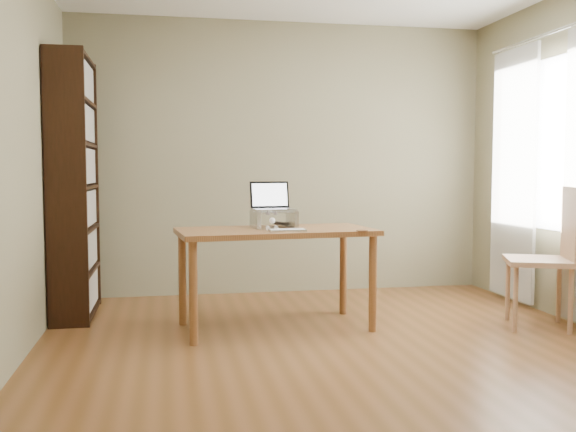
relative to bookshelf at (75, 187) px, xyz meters
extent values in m
cube|color=brown|center=(1.83, -1.55, -1.06)|extent=(4.00, 4.50, 0.02)
cube|color=#7D7654|center=(1.83, 0.71, 0.25)|extent=(4.00, 0.02, 2.60)
cube|color=#7D7654|center=(1.83, -3.81, 0.25)|extent=(4.00, 0.02, 2.60)
cube|color=#7D7654|center=(-0.18, -1.55, 0.25)|extent=(0.02, 4.50, 2.60)
cube|color=white|center=(3.81, -0.75, 0.35)|extent=(0.01, 1.80, 1.40)
cube|color=black|center=(-0.01, -0.43, 0.00)|extent=(0.30, 0.04, 2.10)
cube|color=black|center=(-0.01, 0.43, 0.00)|extent=(0.30, 0.04, 2.10)
cube|color=black|center=(-0.15, 0.00, 0.00)|extent=(0.02, 0.90, 2.10)
cube|color=black|center=(-0.01, 0.00, -1.02)|extent=(0.30, 0.84, 0.02)
cube|color=black|center=(0.02, 0.00, -0.85)|extent=(0.20, 0.78, 0.28)
cube|color=black|center=(-0.01, 0.00, -0.68)|extent=(0.30, 0.84, 0.03)
cube|color=black|center=(0.02, 0.00, -0.51)|extent=(0.20, 0.78, 0.28)
cube|color=black|center=(-0.01, 0.00, -0.34)|extent=(0.30, 0.84, 0.02)
cube|color=black|center=(0.02, 0.00, -0.17)|extent=(0.20, 0.78, 0.28)
cube|color=black|center=(-0.01, 0.00, 0.00)|extent=(0.30, 0.84, 0.02)
cube|color=black|center=(0.02, 0.00, 0.17)|extent=(0.20, 0.78, 0.28)
cube|color=black|center=(-0.01, 0.00, 0.34)|extent=(0.30, 0.84, 0.02)
cube|color=black|center=(0.02, 0.00, 0.51)|extent=(0.20, 0.78, 0.28)
cube|color=black|center=(-0.01, 0.00, 0.68)|extent=(0.30, 0.84, 0.02)
cube|color=black|center=(0.02, 0.00, 0.85)|extent=(0.20, 0.78, 0.28)
cube|color=black|center=(-0.01, 0.00, 1.02)|extent=(0.30, 0.84, 0.03)
cube|color=white|center=(3.75, -0.20, 0.10)|extent=(0.03, 0.70, 2.20)
cylinder|color=silver|center=(3.75, -0.75, 1.23)|extent=(0.03, 1.90, 0.03)
cube|color=brown|center=(1.53, -0.72, -0.32)|extent=(1.50, 0.85, 0.04)
cylinder|color=brown|center=(0.87, -0.42, -0.70)|extent=(0.06, 0.06, 0.71)
cylinder|color=brown|center=(2.18, -0.42, -0.70)|extent=(0.06, 0.06, 0.71)
cylinder|color=brown|center=(0.87, -1.02, -0.70)|extent=(0.06, 0.06, 0.71)
cylinder|color=brown|center=(2.18, -1.02, -0.70)|extent=(0.06, 0.06, 0.71)
cube|color=silver|center=(1.38, -0.64, -0.24)|extent=(0.03, 0.25, 0.12)
cube|color=silver|center=(1.67, -0.64, -0.24)|extent=(0.03, 0.25, 0.12)
cube|color=silver|center=(1.53, -0.64, -0.17)|extent=(0.32, 0.25, 0.01)
cube|color=silver|center=(1.53, -0.64, -0.16)|extent=(0.33, 0.24, 0.02)
cube|color=black|center=(1.53, -0.51, -0.05)|extent=(0.31, 0.07, 0.20)
cube|color=white|center=(1.53, -0.52, -0.05)|extent=(0.28, 0.06, 0.17)
cube|color=silver|center=(1.57, -0.94, -0.29)|extent=(0.27, 0.11, 0.02)
cube|color=white|center=(1.57, -0.94, -0.28)|extent=(0.25, 0.09, 0.00)
cylinder|color=brown|center=(2.11, -1.00, -0.30)|extent=(0.09, 0.09, 0.01)
ellipsoid|color=#4E433D|center=(1.50, -0.61, -0.23)|extent=(0.17, 0.39, 0.13)
ellipsoid|color=#4E433D|center=(1.50, -0.50, -0.24)|extent=(0.15, 0.16, 0.12)
ellipsoid|color=#4E433D|center=(1.50, -0.80, -0.21)|extent=(0.10, 0.10, 0.09)
ellipsoid|color=white|center=(1.50, -0.76, -0.25)|extent=(0.09, 0.09, 0.08)
sphere|color=white|center=(1.50, -0.83, -0.23)|extent=(0.05, 0.05, 0.05)
cone|color=#4E433D|center=(1.47, -0.79, -0.17)|extent=(0.03, 0.04, 0.04)
cone|color=#4E433D|center=(1.53, -0.79, -0.17)|extent=(0.03, 0.04, 0.04)
cylinder|color=white|center=(1.47, -0.81, -0.28)|extent=(0.03, 0.09, 0.03)
cylinder|color=white|center=(1.53, -0.81, -0.28)|extent=(0.03, 0.09, 0.03)
cylinder|color=#4E433D|center=(1.59, -0.48, -0.28)|extent=(0.14, 0.21, 0.03)
cube|color=tan|center=(3.48, -1.06, -0.55)|extent=(0.61, 0.61, 0.04)
cylinder|color=tan|center=(3.29, -1.25, -0.80)|extent=(0.04, 0.04, 0.50)
cylinder|color=tan|center=(3.67, -1.25, -0.80)|extent=(0.04, 0.04, 0.50)
cylinder|color=tan|center=(3.29, -0.87, -0.80)|extent=(0.04, 0.04, 0.50)
cylinder|color=tan|center=(3.67, -0.87, -0.80)|extent=(0.04, 0.04, 0.50)
cube|color=tan|center=(3.69, -1.06, -0.27)|extent=(0.19, 0.43, 0.56)
camera|label=1|loc=(0.73, -5.41, 0.14)|focal=40.00mm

